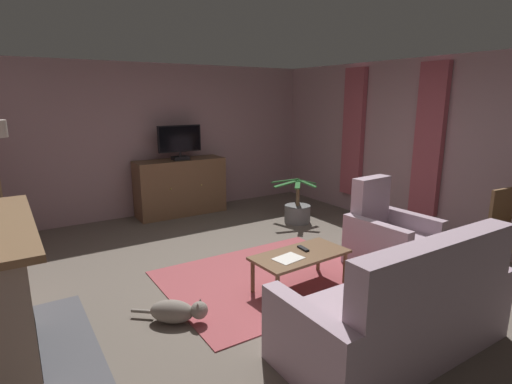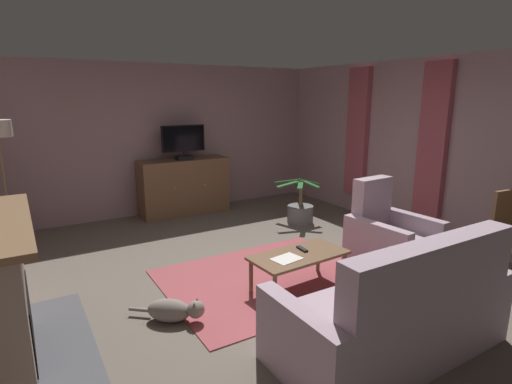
% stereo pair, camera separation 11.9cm
% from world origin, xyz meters
% --- Properties ---
extents(ground_plane, '(6.36, 7.07, 0.04)m').
position_xyz_m(ground_plane, '(0.00, 0.00, -0.02)').
color(ground_plane, '#665B51').
extents(wall_back, '(6.36, 0.10, 2.62)m').
position_xyz_m(wall_back, '(0.00, 3.28, 1.31)').
color(wall_back, gray).
rests_on(wall_back, ground_plane).
extents(wall_right_with_window, '(0.10, 7.07, 2.62)m').
position_xyz_m(wall_right_with_window, '(2.93, 0.00, 1.31)').
color(wall_right_with_window, '#A6858B').
rests_on(wall_right_with_window, ground_plane).
extents(curtain_panel_near, '(0.10, 0.44, 2.20)m').
position_xyz_m(curtain_panel_near, '(2.82, -0.10, 1.44)').
color(curtain_panel_near, '#A34C56').
extents(curtain_panel_far, '(0.10, 0.44, 2.20)m').
position_xyz_m(curtain_panel_far, '(2.82, 1.40, 1.44)').
color(curtain_panel_far, '#A34C56').
extents(rug_central, '(2.32, 1.85, 0.01)m').
position_xyz_m(rug_central, '(-0.01, -0.14, 0.01)').
color(rug_central, '#9E474C').
rests_on(rug_central, ground_plane).
extents(tv_cabinet, '(1.57, 0.54, 0.99)m').
position_xyz_m(tv_cabinet, '(0.17, 2.93, 0.47)').
color(tv_cabinet, '#4A3523').
rests_on(tv_cabinet, ground_plane).
extents(television, '(0.77, 0.20, 0.60)m').
position_xyz_m(television, '(0.17, 2.88, 1.31)').
color(television, black).
rests_on(television, tv_cabinet).
extents(coffee_table, '(1.10, 0.58, 0.41)m').
position_xyz_m(coffee_table, '(0.14, -0.52, 0.36)').
color(coffee_table, brown).
rests_on(coffee_table, ground_plane).
extents(tv_remote, '(0.06, 0.17, 0.02)m').
position_xyz_m(tv_remote, '(0.24, -0.44, 0.42)').
color(tv_remote, black).
rests_on(tv_remote, coffee_table).
extents(folded_newspaper, '(0.33, 0.27, 0.01)m').
position_xyz_m(folded_newspaper, '(-0.05, -0.56, 0.41)').
color(folded_newspaper, silver).
rests_on(folded_newspaper, coffee_table).
extents(sofa_floral, '(1.98, 0.92, 1.06)m').
position_xyz_m(sofa_floral, '(0.11, -1.84, 0.34)').
color(sofa_floral, '#AD93A3').
rests_on(sofa_floral, ground_plane).
extents(armchair_beside_cabinet, '(0.86, 0.96, 1.08)m').
position_xyz_m(armchair_beside_cabinet, '(1.45, -0.62, 0.33)').
color(armchair_beside_cabinet, '#AD93A3').
rests_on(armchair_beside_cabinet, ground_plane).
extents(side_chair_mid_row, '(0.46, 0.46, 1.04)m').
position_xyz_m(side_chair_mid_row, '(2.32, -1.58, 0.54)').
color(side_chair_mid_row, olive).
rests_on(side_chair_mid_row, ground_plane).
extents(potted_plant_on_hearth_side, '(0.78, 0.79, 0.75)m').
position_xyz_m(potted_plant_on_hearth_side, '(1.62, 1.41, 0.19)').
color(potted_plant_on_hearth_side, slate).
rests_on(potted_plant_on_hearth_side, ground_plane).
extents(cat, '(0.59, 0.56, 0.24)m').
position_xyz_m(cat, '(-1.26, -0.45, 0.11)').
color(cat, gray).
rests_on(cat, ground_plane).
extents(floor_lamp, '(0.35, 0.35, 1.77)m').
position_xyz_m(floor_lamp, '(-2.53, 2.50, 1.40)').
color(floor_lamp, '#4C4233').
rests_on(floor_lamp, ground_plane).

